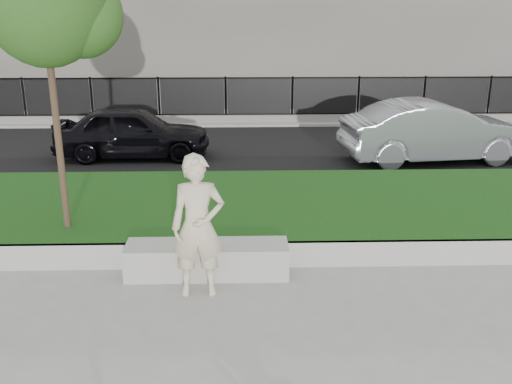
{
  "coord_description": "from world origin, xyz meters",
  "views": [
    {
      "loc": [
        -0.12,
        -6.86,
        3.76
      ],
      "look_at": [
        0.1,
        1.2,
        1.15
      ],
      "focal_mm": 40.0,
      "sensor_mm": 36.0,
      "label": 1
    }
  ],
  "objects_px": {
    "stone_bench": "(207,259)",
    "book": "(198,239)",
    "man": "(198,226)",
    "car_silver": "(434,131)",
    "car_dark": "(133,132)"
  },
  "relations": [
    {
      "from": "stone_bench",
      "to": "book",
      "type": "distance_m",
      "value": 0.34
    },
    {
      "from": "man",
      "to": "book",
      "type": "distance_m",
      "value": 0.88
    },
    {
      "from": "man",
      "to": "car_silver",
      "type": "height_order",
      "value": "man"
    },
    {
      "from": "stone_bench",
      "to": "car_dark",
      "type": "bearing_deg",
      "value": 108.4
    },
    {
      "from": "stone_bench",
      "to": "man",
      "type": "distance_m",
      "value": 0.92
    },
    {
      "from": "man",
      "to": "book",
      "type": "bearing_deg",
      "value": 91.2
    },
    {
      "from": "book",
      "to": "car_dark",
      "type": "bearing_deg",
      "value": 97.27
    },
    {
      "from": "man",
      "to": "car_silver",
      "type": "bearing_deg",
      "value": 47.85
    },
    {
      "from": "man",
      "to": "car_silver",
      "type": "relative_size",
      "value": 0.42
    },
    {
      "from": "book",
      "to": "car_silver",
      "type": "relative_size",
      "value": 0.05
    },
    {
      "from": "book",
      "to": "stone_bench",
      "type": "bearing_deg",
      "value": -63.93
    },
    {
      "from": "car_dark",
      "to": "stone_bench",
      "type": "bearing_deg",
      "value": -162.36
    },
    {
      "from": "man",
      "to": "car_dark",
      "type": "xyz_separation_m",
      "value": [
        -2.2,
        7.39,
        -0.27
      ]
    },
    {
      "from": "stone_bench",
      "to": "car_dark",
      "type": "height_order",
      "value": "car_dark"
    },
    {
      "from": "stone_bench",
      "to": "man",
      "type": "relative_size",
      "value": 1.21
    }
  ]
}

